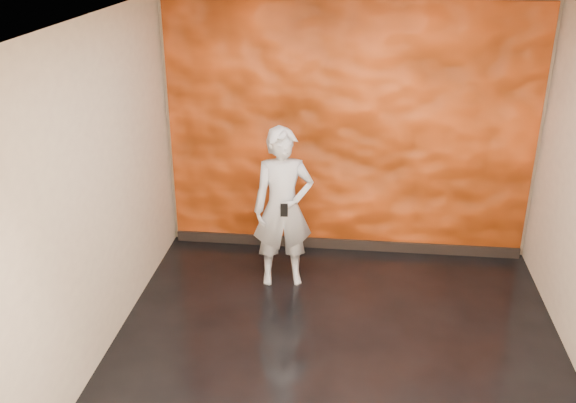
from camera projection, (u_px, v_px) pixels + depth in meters
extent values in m
cube|color=black|center=(337.00, 351.00, 5.61)|extent=(4.00, 4.00, 0.01)
cube|color=beige|center=(349.00, 130.00, 6.87)|extent=(4.00, 0.02, 2.80)
cube|color=beige|center=(327.00, 365.00, 3.23)|extent=(4.00, 0.02, 2.80)
cube|color=beige|center=(98.00, 194.00, 5.26)|extent=(0.02, 4.00, 2.80)
cube|color=white|center=(349.00, 22.00, 4.49)|extent=(4.00, 4.00, 0.01)
cube|color=#FC5819|center=(349.00, 133.00, 6.84)|extent=(3.90, 0.06, 2.75)
cube|color=black|center=(344.00, 244.00, 7.33)|extent=(3.90, 0.04, 0.12)
imported|color=#9FA4B0|center=(283.00, 208.00, 6.38)|extent=(0.67, 0.51, 1.66)
cube|color=black|center=(284.00, 210.00, 6.13)|extent=(0.07, 0.02, 0.13)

